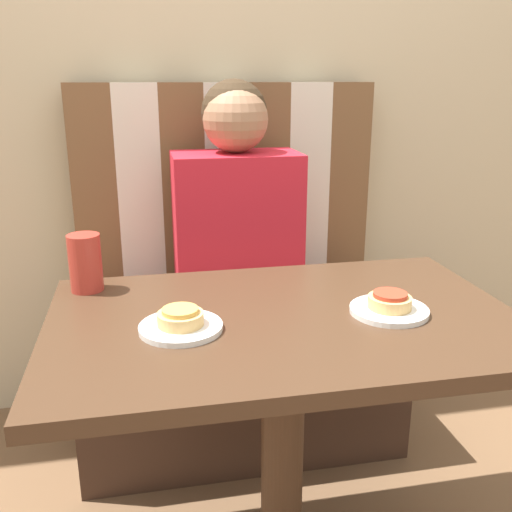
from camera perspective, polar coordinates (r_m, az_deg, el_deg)
wall_back at (r=2.10m, az=-3.69°, el=19.97°), size 7.00×0.05×2.60m
booth_seat at (r=2.02m, az=-1.80°, el=-11.13°), size 1.04×0.55×0.48m
booth_backrest at (r=2.03m, az=-3.06°, el=6.97°), size 1.04×0.08×0.71m
dining_table at (r=1.29m, az=2.80°, el=-9.84°), size 1.02×0.65×0.71m
person at (r=1.81m, az=-2.00°, el=5.43°), size 0.40×0.24×0.72m
plate_left at (r=1.18m, az=-7.52°, el=-7.08°), size 0.17×0.17×0.01m
plate_right at (r=1.29m, az=13.16°, el=-5.31°), size 0.17×0.17×0.01m
pizza_left at (r=1.18m, az=-7.56°, el=-6.09°), size 0.10×0.10×0.04m
pizza_right at (r=1.28m, az=13.23°, el=-4.39°), size 0.10×0.10×0.04m
drinking_cup at (r=1.43m, az=-16.70°, el=-0.65°), size 0.08×0.08×0.14m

